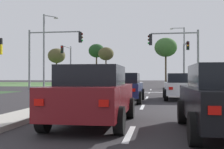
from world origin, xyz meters
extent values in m
plane|color=#282628|center=(0.00, 30.00, 0.00)|extent=(200.00, 200.00, 0.00)
cube|color=#476B38|center=(-25.50, 54.50, 0.00)|extent=(35.00, 35.00, 0.01)
cube|color=#ADA89E|center=(0.00, 11.00, 0.07)|extent=(1.20, 22.00, 0.14)
cube|color=#ADA89E|center=(0.00, 55.00, 0.07)|extent=(1.20, 36.00, 0.14)
cube|color=silver|center=(3.50, 4.28, 0.01)|extent=(0.14, 2.00, 0.01)
cube|color=silver|center=(3.50, 10.28, 0.01)|extent=(0.14, 2.00, 0.01)
cube|color=silver|center=(3.50, 16.28, 0.01)|extent=(0.14, 2.00, 0.01)
cube|color=silver|center=(3.50, 22.28, 0.01)|extent=(0.14, 2.00, 0.01)
cube|color=silver|center=(3.50, 28.28, 0.01)|extent=(0.14, 2.00, 0.01)
cube|color=silver|center=(6.85, 12.00, 0.01)|extent=(0.14, 24.00, 0.01)
cube|color=silver|center=(3.80, 23.00, 0.01)|extent=(6.40, 0.50, 0.01)
cube|color=silver|center=(-6.40, 24.80, 0.01)|extent=(0.70, 2.80, 0.01)
cube|color=silver|center=(-5.25, 24.80, 0.01)|extent=(0.70, 2.80, 0.01)
cube|color=silver|center=(-4.10, 24.80, 0.01)|extent=(0.70, 2.80, 0.01)
cube|color=silver|center=(-2.95, 24.80, 0.01)|extent=(0.70, 2.80, 0.01)
cube|color=silver|center=(-1.80, 24.80, 0.01)|extent=(0.70, 2.80, 0.01)
cube|color=silver|center=(-0.65, 24.80, 0.01)|extent=(0.70, 2.80, 0.01)
cube|color=silver|center=(0.50, 24.80, 0.01)|extent=(0.70, 2.80, 0.01)
cube|color=#161E47|center=(2.38, 12.95, 0.65)|extent=(1.83, 4.56, 0.66)
cube|color=black|center=(2.38, 12.80, 1.24)|extent=(1.61, 2.10, 0.52)
cube|color=red|center=(1.68, 10.65, 0.71)|extent=(0.20, 0.04, 0.14)
cube|color=red|center=(3.07, 10.65, 0.71)|extent=(0.20, 0.04, 0.14)
cylinder|color=black|center=(1.46, 14.40, 0.32)|extent=(0.22, 0.64, 0.64)
cylinder|color=black|center=(3.29, 14.40, 0.32)|extent=(0.22, 0.64, 0.64)
cylinder|color=black|center=(1.46, 11.49, 0.32)|extent=(0.22, 0.64, 0.64)
cylinder|color=black|center=(3.29, 11.49, 0.32)|extent=(0.22, 0.64, 0.64)
cube|color=#19565B|center=(-2.27, 51.66, 0.69)|extent=(1.85, 4.23, 0.75)
cube|color=black|center=(-2.27, 51.81, 1.33)|extent=(1.63, 1.95, 0.52)
cube|color=red|center=(-1.57, 53.80, 0.77)|extent=(0.20, 0.04, 0.14)
cube|color=red|center=(-2.98, 53.80, 0.77)|extent=(0.20, 0.04, 0.14)
cylinder|color=black|center=(-1.35, 50.31, 0.32)|extent=(0.22, 0.64, 0.64)
cylinder|color=black|center=(-3.20, 50.31, 0.32)|extent=(0.22, 0.64, 0.64)
cylinder|color=black|center=(-1.35, 53.02, 0.32)|extent=(0.22, 0.64, 0.64)
cylinder|color=black|center=(-3.20, 53.02, 0.32)|extent=(0.22, 0.64, 0.64)
cube|color=red|center=(5.00, 2.50, 0.75)|extent=(0.20, 0.04, 0.14)
cylinder|color=black|center=(4.79, 5.97, 0.32)|extent=(0.22, 0.64, 0.64)
cylinder|color=black|center=(4.79, 3.28, 0.32)|extent=(0.22, 0.64, 0.64)
cube|color=silver|center=(5.53, 15.04, 0.65)|extent=(1.86, 4.21, 0.66)
cube|color=black|center=(5.53, 14.89, 1.24)|extent=(1.64, 1.94, 0.52)
cube|color=red|center=(4.82, 12.92, 0.72)|extent=(0.20, 0.04, 0.14)
cube|color=red|center=(6.23, 12.92, 0.72)|extent=(0.20, 0.04, 0.14)
cylinder|color=black|center=(4.60, 16.39, 0.32)|extent=(0.22, 0.64, 0.64)
cylinder|color=black|center=(6.46, 16.39, 0.32)|extent=(0.22, 0.64, 0.64)
cylinder|color=black|center=(4.60, 13.69, 0.32)|extent=(0.22, 0.64, 0.64)
cylinder|color=black|center=(6.46, 13.69, 0.32)|extent=(0.22, 0.64, 0.64)
cube|color=maroon|center=(2.41, 5.46, 0.69)|extent=(1.75, 4.19, 0.74)
cube|color=black|center=(2.41, 5.31, 1.32)|extent=(1.54, 1.93, 0.52)
cube|color=red|center=(1.75, 3.34, 0.76)|extent=(0.20, 0.04, 0.14)
cube|color=red|center=(3.08, 3.34, 0.76)|extent=(0.20, 0.04, 0.14)
cylinder|color=black|center=(1.54, 6.80, 0.32)|extent=(0.22, 0.64, 0.64)
cylinder|color=black|center=(3.29, 6.80, 0.32)|extent=(0.22, 0.64, 0.64)
cylinder|color=black|center=(1.54, 4.12, 0.32)|extent=(0.22, 0.64, 0.64)
cylinder|color=black|center=(3.29, 4.12, 0.32)|extent=(0.22, 0.64, 0.64)
cylinder|color=gray|center=(7.60, 23.40, 2.68)|extent=(0.18, 0.18, 5.35)
cylinder|color=gray|center=(5.60, 23.40, 5.10)|extent=(4.00, 0.12, 0.12)
cube|color=black|center=(3.60, 23.40, 4.58)|extent=(0.26, 0.32, 0.95)
sphere|color=#360503|center=(3.44, 23.40, 4.88)|extent=(0.20, 0.20, 0.20)
sphere|color=#3A2405|center=(3.44, 23.40, 4.58)|extent=(0.20, 0.20, 0.20)
sphere|color=green|center=(3.44, 23.40, 4.28)|extent=(0.20, 0.20, 0.20)
cylinder|color=gray|center=(-7.60, 36.60, 2.78)|extent=(0.18, 0.18, 5.57)
cylinder|color=gray|center=(-7.60, 34.76, 5.32)|extent=(0.12, 3.67, 0.12)
cube|color=black|center=(-7.60, 32.93, 4.79)|extent=(0.32, 0.26, 0.95)
sphere|color=red|center=(-7.60, 32.77, 5.09)|extent=(0.20, 0.20, 0.20)
sphere|color=#3A2405|center=(-7.60, 32.77, 4.79)|extent=(0.20, 0.20, 0.20)
sphere|color=black|center=(-7.60, 32.77, 4.49)|extent=(0.20, 0.20, 0.20)
cylinder|color=gray|center=(-7.60, 23.40, 2.85)|extent=(0.18, 0.18, 5.70)
cylinder|color=gray|center=(-5.16, 23.40, 5.45)|extent=(4.87, 0.12, 0.12)
cube|color=black|center=(-2.73, 23.40, 4.92)|extent=(0.26, 0.32, 0.95)
sphere|color=#360503|center=(-2.57, 23.40, 5.22)|extent=(0.20, 0.20, 0.20)
sphere|color=#3A2405|center=(-2.57, 23.40, 4.92)|extent=(0.20, 0.20, 0.20)
sphere|color=green|center=(-2.57, 23.40, 4.62)|extent=(0.20, 0.20, 0.20)
cylinder|color=gray|center=(7.60, 36.60, 2.82)|extent=(0.18, 0.18, 5.63)
cylinder|color=gray|center=(7.60, 34.09, 5.38)|extent=(0.12, 5.02, 0.12)
cube|color=black|center=(7.60, 31.58, 4.86)|extent=(0.32, 0.26, 0.95)
sphere|color=#360503|center=(7.60, 31.42, 5.16)|extent=(0.20, 0.20, 0.20)
sphere|color=orange|center=(7.60, 31.42, 4.86)|extent=(0.20, 0.20, 0.20)
sphere|color=black|center=(7.60, 31.42, 4.56)|extent=(0.20, 0.20, 0.20)
cylinder|color=gray|center=(-8.42, 28.97, 4.20)|extent=(0.20, 0.20, 8.39)
cylinder|color=gray|center=(-7.94, 29.61, 8.29)|extent=(1.05, 1.34, 0.10)
ellipsoid|color=#B2B2A8|center=(-7.45, 30.26, 8.19)|extent=(0.56, 0.28, 0.20)
cylinder|color=gray|center=(8.42, 45.04, 4.61)|extent=(0.20, 0.20, 9.22)
cylinder|color=gray|center=(7.44, 45.00, 9.12)|extent=(1.97, 0.18, 0.10)
ellipsoid|color=#B2B2A8|center=(6.46, 44.96, 9.02)|extent=(0.56, 0.28, 0.20)
cylinder|color=#9E8966|center=(0.10, 40.53, 0.49)|extent=(0.16, 0.16, 0.71)
cylinder|color=#4C4C4C|center=(0.10, 40.53, 1.22)|extent=(0.34, 0.34, 0.74)
sphere|color=tan|center=(0.10, 40.53, 1.69)|extent=(0.21, 0.21, 0.21)
cylinder|color=#423323|center=(-19.94, 65.76, 2.71)|extent=(0.34, 0.34, 5.42)
ellipsoid|color=#4C4728|center=(-19.94, 65.76, 6.57)|extent=(4.21, 4.21, 3.58)
cylinder|color=#423323|center=(-10.14, 66.31, 3.32)|extent=(0.34, 0.34, 6.65)
ellipsoid|color=#1E421E|center=(-10.14, 66.31, 7.70)|extent=(3.82, 3.82, 3.25)
cylinder|color=#423323|center=(-7.07, 61.91, 2.81)|extent=(0.28, 0.28, 5.63)
ellipsoid|color=#4C4728|center=(-7.07, 61.91, 6.58)|extent=(3.46, 3.46, 2.94)
cylinder|color=#423323|center=(6.17, 65.36, 3.38)|extent=(0.39, 0.39, 6.77)
ellipsoid|color=#38602D|center=(6.17, 65.36, 8.17)|extent=(5.11, 5.11, 4.34)
camera|label=1|loc=(4.10, -2.27, 1.27)|focal=46.89mm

